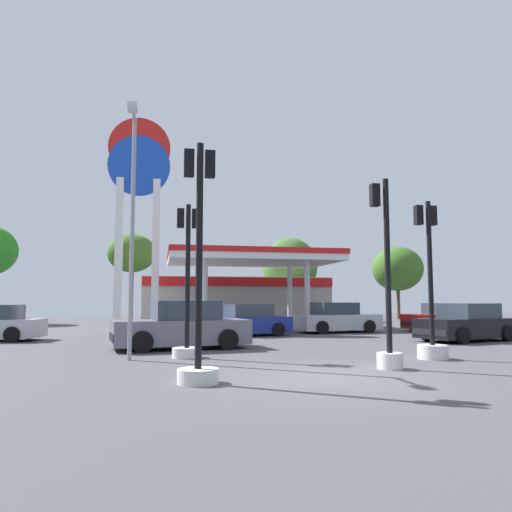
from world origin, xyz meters
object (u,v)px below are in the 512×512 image
(traffic_signal_0, at_px, (187,308))
(traffic_signal_2, at_px, (387,308))
(car_0, at_px, (444,318))
(traffic_signal_1, at_px, (431,314))
(car_2, at_px, (337,319))
(car_3, at_px, (182,327))
(tree_1, at_px, (132,254))
(tree_2, at_px, (290,267))
(car_5, at_px, (246,322))
(corner_streetlamp, at_px, (132,211))
(car_1, at_px, (467,324))
(station_pole_sign, at_px, (139,196))
(traffic_signal_3, at_px, (199,303))
(tree_3, at_px, (398,269))

(traffic_signal_0, relative_size, traffic_signal_2, 0.96)
(car_0, height_order, traffic_signal_1, traffic_signal_1)
(car_0, relative_size, car_2, 0.95)
(car_3, relative_size, traffic_signal_2, 1.02)
(tree_1, relative_size, tree_2, 1.00)
(car_5, relative_size, corner_streetlamp, 0.63)
(tree_2, distance_m, corner_streetlamp, 26.17)
(car_1, xyz_separation_m, tree_2, (-1.97, 19.77, 3.64))
(station_pole_sign, distance_m, car_5, 10.01)
(traffic_signal_2, height_order, corner_streetlamp, corner_streetlamp)
(car_1, distance_m, tree_2, 20.20)
(car_5, height_order, traffic_signal_1, traffic_signal_1)
(traffic_signal_1, relative_size, traffic_signal_2, 0.96)
(car_0, bearing_deg, car_5, -173.70)
(car_0, relative_size, corner_streetlamp, 0.61)
(tree_1, distance_m, tree_2, 12.43)
(tree_2, bearing_deg, traffic_signal_0, -112.26)
(car_1, height_order, car_5, car_1)
(traffic_signal_2, height_order, tree_1, tree_1)
(traffic_signal_1, relative_size, corner_streetlamp, 0.66)
(car_0, distance_m, tree_2, 15.23)
(tree_1, bearing_deg, corner_streetlamp, -86.85)
(traffic_signal_2, bearing_deg, car_2, 74.50)
(tree_1, height_order, tree_2, tree_1)
(traffic_signal_0, relative_size, traffic_signal_1, 0.99)
(car_1, distance_m, traffic_signal_0, 12.01)
(car_0, distance_m, traffic_signal_3, 19.56)
(station_pole_sign, bearing_deg, tree_3, 27.38)
(traffic_signal_1, xyz_separation_m, traffic_signal_2, (-2.13, -1.57, 0.20))
(traffic_signal_3, xyz_separation_m, tree_3, (19.49, 28.63, 2.74))
(station_pole_sign, distance_m, tree_1, 10.45)
(car_5, xyz_separation_m, corner_streetlamp, (-4.76, -8.44, 3.48))
(corner_streetlamp, bearing_deg, car_5, 60.56)
(car_3, bearing_deg, corner_streetlamp, -116.61)
(station_pole_sign, height_order, traffic_signal_0, station_pole_sign)
(car_3, relative_size, tree_2, 0.72)
(car_5, bearing_deg, car_3, -121.01)
(car_0, height_order, tree_1, tree_1)
(car_0, distance_m, traffic_signal_2, 15.59)
(car_5, bearing_deg, station_pole_sign, 135.06)
(car_5, bearing_deg, traffic_signal_1, -69.35)
(traffic_signal_1, bearing_deg, corner_streetlamp, 172.05)
(traffic_signal_3, bearing_deg, tree_3, 55.76)
(traffic_signal_0, distance_m, corner_streetlamp, 3.18)
(tree_1, bearing_deg, car_3, -82.12)
(car_1, distance_m, car_2, 6.77)
(car_2, xyz_separation_m, car_3, (-8.19, -6.72, 0.05))
(traffic_signal_2, distance_m, tree_3, 31.38)
(car_0, distance_m, traffic_signal_1, 13.07)
(car_3, bearing_deg, car_0, 24.84)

